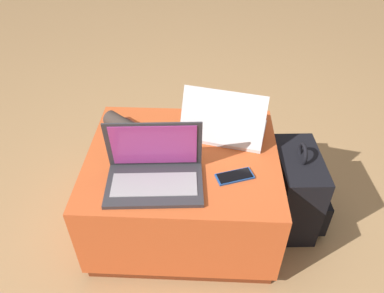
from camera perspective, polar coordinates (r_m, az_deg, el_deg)
name	(u,v)px	position (r m, az deg, el deg)	size (l,w,h in m)	color
ground_plane	(184,219)	(1.91, -1.23, -10.97)	(14.00, 14.00, 0.00)	tan
ottoman	(183,189)	(1.75, -1.33, -6.50)	(0.82, 0.70, 0.43)	maroon
laptop_near	(154,171)	(1.46, -5.76, -3.72)	(0.39, 0.26, 0.24)	#333338
laptop_far	(224,126)	(1.69, 4.83, 3.20)	(0.41, 0.31, 0.23)	silver
cell_phone	(235,176)	(1.51, 6.52, -4.52)	(0.16, 0.11, 0.01)	#1E4C9E
backpack	(296,191)	(1.84, 15.55, -6.59)	(0.26, 0.36, 0.48)	black
wrist_brace	(125,127)	(1.72, -10.23, 3.00)	(0.21, 0.19, 0.07)	#3D332D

